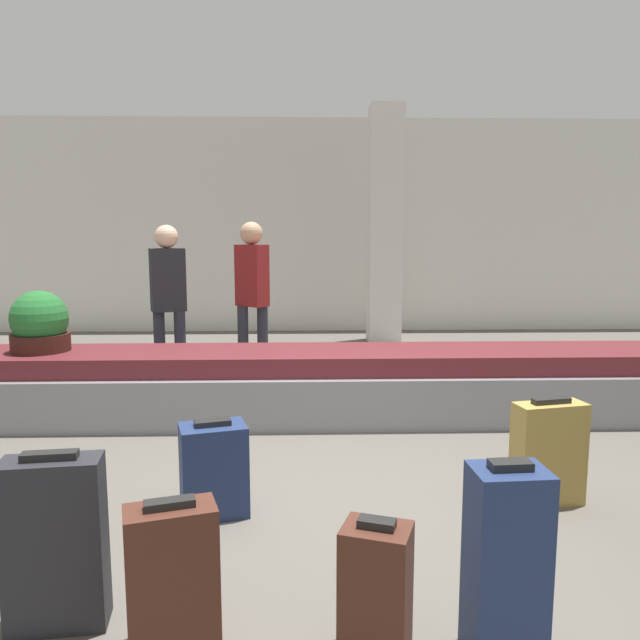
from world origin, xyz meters
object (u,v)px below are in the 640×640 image
at_px(pillar, 385,226).
at_px(suitcase_3, 172,576).
at_px(potted_plant_0, 40,324).
at_px(traveler_1, 168,293).
at_px(suitcase_1, 376,592).
at_px(suitcase_4, 214,469).
at_px(suitcase_6, 55,543).
at_px(suitcase_7, 506,564).
at_px(traveler_0, 252,288).
at_px(suitcase_0, 548,453).

height_order(pillar, suitcase_3, pillar).
relative_size(potted_plant_0, traveler_1, 0.31).
bearing_deg(suitcase_1, suitcase_4, 141.81).
height_order(suitcase_6, traveler_1, traveler_1).
xyz_separation_m(suitcase_3, suitcase_4, (0.00, 1.08, -0.02)).
relative_size(suitcase_7, potted_plant_0, 1.49).
height_order(suitcase_4, traveler_0, traveler_0).
distance_m(suitcase_1, traveler_1, 4.31).
bearing_deg(traveler_0, suitcase_0, -17.01).
bearing_deg(traveler_1, pillar, 24.85).
height_order(pillar, traveler_1, pillar).
distance_m(suitcase_3, suitcase_4, 1.09).
xyz_separation_m(suitcase_6, traveler_1, (-0.33, 3.75, 0.60)).
distance_m(suitcase_0, suitcase_6, 2.55).
bearing_deg(suitcase_3, suitcase_1, -23.36).
height_order(pillar, traveler_0, pillar).
bearing_deg(suitcase_1, traveler_0, 119.68).
bearing_deg(suitcase_0, suitcase_3, -159.72).
xyz_separation_m(suitcase_3, suitcase_7, (1.21, -0.10, 0.09)).
xyz_separation_m(suitcase_0, suitcase_3, (-1.86, -1.16, -0.02)).
xyz_separation_m(suitcase_4, traveler_0, (-0.02, 3.05, 0.71)).
xyz_separation_m(suitcase_1, potted_plant_0, (-2.38, 3.00, 0.53)).
xyz_separation_m(suitcase_0, suitcase_7, (-0.66, -1.26, 0.06)).
relative_size(suitcase_1, traveler_0, 0.32).
height_order(suitcase_6, traveler_0, traveler_0).
distance_m(suitcase_7, traveler_0, 4.45).
bearing_deg(pillar, suitcase_1, -97.78).
bearing_deg(suitcase_7, suitcase_3, 171.98).
bearing_deg(traveler_0, suitcase_7, -33.18).
relative_size(suitcase_1, suitcase_7, 0.71).
height_order(suitcase_1, potted_plant_0, potted_plant_0).
bearing_deg(suitcase_3, pillar, 59.09).
relative_size(pillar, suitcase_7, 4.32).
bearing_deg(suitcase_6, pillar, 64.38).
bearing_deg(suitcase_1, potted_plant_0, 148.05).
xyz_separation_m(suitcase_3, traveler_0, (-0.01, 4.14, 0.69)).
bearing_deg(suitcase_3, suitcase_7, -21.35).
bearing_deg(suitcase_3, traveler_1, 85.02).
height_order(pillar, suitcase_7, pillar).
xyz_separation_m(suitcase_0, suitcase_6, (-2.34, -1.03, 0.05)).
xyz_separation_m(pillar, suitcase_1, (-0.89, -6.51, -1.35)).
distance_m(suitcase_4, suitcase_7, 1.69).
xyz_separation_m(suitcase_3, suitcase_6, (-0.47, 0.13, 0.07)).
relative_size(suitcase_7, traveler_1, 0.47).
bearing_deg(suitcase_3, traveler_0, 73.53).
bearing_deg(potted_plant_0, traveler_1, 48.95).
bearing_deg(traveler_0, suitcase_6, -55.77).
xyz_separation_m(pillar, traveler_1, (-2.43, -2.55, -0.66)).
relative_size(suitcase_3, suitcase_6, 0.80).
relative_size(suitcase_1, traveler_1, 0.33).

